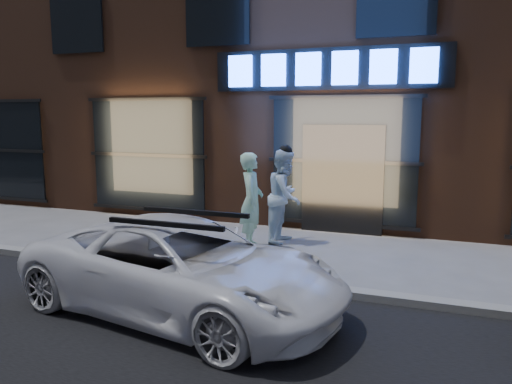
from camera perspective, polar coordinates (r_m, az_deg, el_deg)
ground at (r=7.73m, az=4.03°, el=-11.06°), size 90.00×90.00×0.00m
curb at (r=7.71m, az=4.03°, el=-10.64°), size 60.00×0.25×0.12m
storefront_building at (r=15.30m, az=13.24°, el=18.15°), size 30.20×8.28×10.30m
man_bowtie at (r=9.78m, az=-0.51°, el=-1.01°), size 0.62×0.79×1.90m
man_cap at (r=10.27m, az=3.34°, el=-0.46°), size 0.76×0.96×1.93m
white_suv at (r=6.75m, az=-8.46°, el=-8.53°), size 4.79×2.84×1.25m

